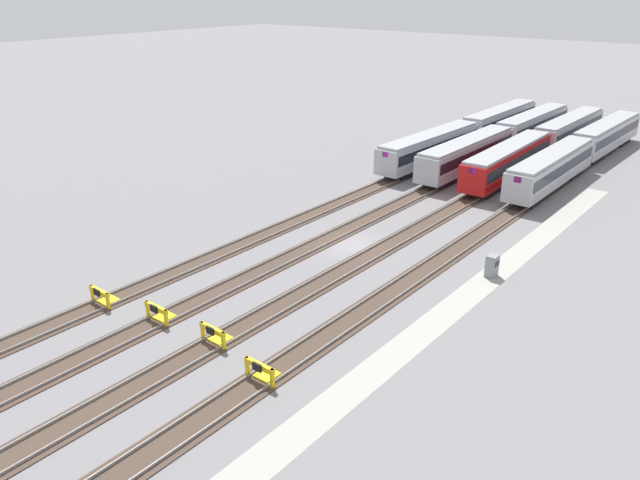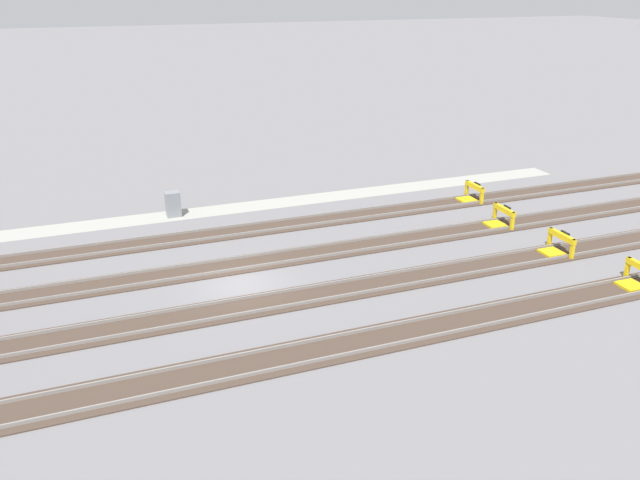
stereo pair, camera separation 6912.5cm
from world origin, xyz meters
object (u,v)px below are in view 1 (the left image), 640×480
object	(u,v)px
bumper_stop_near_inner_track	(216,335)
electrical_cabinet	(492,266)
subway_car_back_row_rightmost	(430,148)
subway_car_front_row_leftmost	(508,161)
subway_car_front_row_rightmost	(500,120)
subway_car_front_row_left_inner	(606,135)
subway_car_back_row_leftmost	(533,125)
bumper_stop_nearest_track	(263,371)
subway_car_front_row_right_inner	(569,130)
bumper_stop_middle_track	(160,313)
subway_car_back_row_centre	(467,154)
subway_car_front_row_centre	(551,169)
bumper_stop_far_inner_track	(103,297)

from	to	relation	value
bumper_stop_near_inner_track	electrical_cabinet	size ratio (longest dim) A/B	1.25
subway_car_back_row_rightmost	bumper_stop_near_inner_track	xyz separation A→B (m)	(-41.25, -9.24, -1.53)
subway_car_front_row_leftmost	subway_car_front_row_rightmost	world-z (taller)	same
subway_car_front_row_left_inner	bumper_stop_near_inner_track	world-z (taller)	subway_car_front_row_left_inner
subway_car_back_row_leftmost	bumper_stop_nearest_track	bearing A→B (deg)	-171.41
subway_car_front_row_left_inner	subway_car_front_row_right_inner	world-z (taller)	same
subway_car_front_row_left_inner	bumper_stop_middle_track	world-z (taller)	subway_car_front_row_left_inner
subway_car_front_row_rightmost	bumper_stop_near_inner_track	distance (m)	61.08
subway_car_back_row_centre	subway_car_front_row_right_inner	bearing A→B (deg)	-13.89
subway_car_back_row_centre	subway_car_front_row_left_inner	bearing A→B (deg)	-26.25
subway_car_front_row_centre	bumper_stop_near_inner_track	xyz separation A→B (m)	(-41.25, 4.57, -1.53)
subway_car_front_row_left_inner	subway_car_front_row_centre	xyz separation A→B (m)	(-18.86, 0.06, 0.00)
subway_car_front_row_leftmost	subway_car_back_row_leftmost	size ratio (longest dim) A/B	1.00
subway_car_front_row_centre	bumper_stop_middle_track	size ratio (longest dim) A/B	9.01
subway_car_back_row_leftmost	electrical_cabinet	bearing A→B (deg)	-162.33
subway_car_back_row_centre	bumper_stop_far_inner_track	bearing A→B (deg)	173.85
subway_car_front_row_leftmost	bumper_stop_near_inner_track	size ratio (longest dim) A/B	9.01
subway_car_front_row_right_inner	subway_car_front_row_rightmost	distance (m)	9.28
subway_car_back_row_leftmost	subway_car_front_row_centre	bearing A→B (deg)	-154.07
bumper_stop_nearest_track	bumper_stop_near_inner_track	bearing A→B (deg)	78.25
bumper_stop_middle_track	bumper_stop_far_inner_track	size ratio (longest dim) A/B	1.00
subway_car_front_row_rightmost	subway_car_back_row_leftmost	world-z (taller)	same
subway_car_front_row_leftmost	subway_car_front_row_rightmost	bearing A→B (deg)	25.73
bumper_stop_far_inner_track	bumper_stop_middle_track	bearing A→B (deg)	-78.65
subway_car_front_row_rightmost	bumper_stop_middle_track	bearing A→B (deg)	-175.68
subway_car_front_row_left_inner	subway_car_back_row_centre	distance (m)	21.03
bumper_stop_middle_track	subway_car_back_row_centre	bearing A→B (deg)	0.05
subway_car_front_row_right_inner	bumper_stop_near_inner_track	xyz separation A→B (m)	(-60.34, 0.05, -1.53)
bumper_stop_middle_track	bumper_stop_far_inner_track	distance (m)	4.72
subway_car_front_row_right_inner	bumper_stop_far_inner_track	xyz separation A→B (m)	(-61.66, 9.31, -1.53)
subway_car_front_row_left_inner	bumper_stop_far_inner_track	distance (m)	63.00
subway_car_front_row_centre	bumper_stop_nearest_track	size ratio (longest dim) A/B	9.00
subway_car_front_row_left_inner	subway_car_front_row_right_inner	size ratio (longest dim) A/B	1.00
subway_car_front_row_right_inner	bumper_stop_middle_track	bearing A→B (deg)	175.59
bumper_stop_nearest_track	bumper_stop_middle_track	world-z (taller)	same
subway_car_back_row_centre	bumper_stop_middle_track	bearing A→B (deg)	-179.95
subway_car_front_row_right_inner	subway_car_back_row_leftmost	distance (m)	4.66
bumper_stop_middle_track	subway_car_front_row_rightmost	bearing A→B (deg)	4.32
subway_car_front_row_centre	subway_car_back_row_centre	size ratio (longest dim) A/B	1.00
subway_car_front_row_right_inner	electrical_cabinet	xyz separation A→B (m)	(-41.98, -8.65, -1.24)
subway_car_front_row_right_inner	bumper_stop_nearest_track	xyz separation A→B (m)	(-61.30, -4.57, -1.53)
subway_car_front_row_rightmost	subway_car_back_row_rightmost	bearing A→B (deg)	179.96
subway_car_front_row_left_inner	subway_car_back_row_centre	bearing A→B (deg)	153.75
subway_car_front_row_right_inner	subway_car_front_row_centre	bearing A→B (deg)	-166.69
subway_car_front_row_leftmost	bumper_stop_middle_track	size ratio (longest dim) A/B	9.03
bumper_stop_far_inner_track	electrical_cabinet	size ratio (longest dim) A/B	1.25
subway_car_front_row_left_inner	subway_car_front_row_rightmost	distance (m)	13.86
bumper_stop_middle_track	bumper_stop_far_inner_track	xyz separation A→B (m)	(-0.93, 4.63, 0.00)
subway_car_front_row_left_inner	subway_car_front_row_right_inner	distance (m)	4.58
subway_car_front_row_leftmost	subway_car_back_row_leftmost	bearing A→B (deg)	13.66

